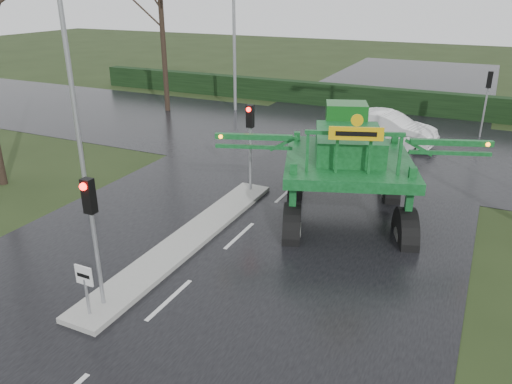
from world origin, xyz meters
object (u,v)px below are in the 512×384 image
at_px(traffic_signal_mid, 250,130).
at_px(street_light_left_near, 70,32).
at_px(white_sedan, 385,143).
at_px(traffic_signal_near, 91,216).
at_px(street_light_left_far, 238,15).
at_px(crop_sprayer, 294,161).
at_px(traffic_signal_far, 488,89).
at_px(keep_left_sign, 85,282).

height_order(traffic_signal_mid, street_light_left_near, street_light_left_near).
bearing_deg(white_sedan, traffic_signal_near, 178.11).
distance_m(street_light_left_far, white_sedan, 12.39).
bearing_deg(traffic_signal_near, street_light_left_near, 134.53).
bearing_deg(street_light_left_far, traffic_signal_near, -71.83).
bearing_deg(white_sedan, street_light_left_near, 144.86).
bearing_deg(crop_sprayer, traffic_signal_mid, 120.04).
height_order(traffic_signal_near, street_light_left_near, street_light_left_near).
height_order(traffic_signal_near, traffic_signal_mid, same).
xyz_separation_m(traffic_signal_near, traffic_signal_mid, (0.00, 8.50, 0.00)).
height_order(street_light_left_far, crop_sprayer, street_light_left_far).
relative_size(street_light_left_near, street_light_left_far, 1.00).
relative_size(traffic_signal_near, traffic_signal_far, 1.00).
distance_m(traffic_signal_near, traffic_signal_mid, 8.50).
bearing_deg(traffic_signal_mid, traffic_signal_near, -90.00).
bearing_deg(street_light_left_near, white_sedan, 45.82).
bearing_deg(traffic_signal_mid, traffic_signal_far, 58.07).
distance_m(street_light_left_near, white_sedan, 15.94).
relative_size(keep_left_sign, street_light_left_near, 0.14).
xyz_separation_m(keep_left_sign, traffic_signal_far, (7.80, 21.51, 1.53)).
height_order(traffic_signal_mid, white_sedan, traffic_signal_mid).
relative_size(traffic_signal_far, white_sedan, 0.71).
height_order(street_light_left_far, white_sedan, street_light_left_far).
relative_size(traffic_signal_mid, traffic_signal_far, 1.00).
height_order(keep_left_sign, street_light_left_far, street_light_left_far).
relative_size(traffic_signal_mid, street_light_left_far, 0.35).
xyz_separation_m(traffic_signal_far, crop_sprayer, (-5.12, -14.81, -0.17)).
distance_m(traffic_signal_far, street_light_left_near, 20.58).
bearing_deg(street_light_left_far, street_light_left_near, -90.00).
bearing_deg(traffic_signal_far, street_light_left_far, 0.03).
bearing_deg(traffic_signal_far, keep_left_sign, 70.07).
height_order(traffic_signal_far, crop_sprayer, crop_sprayer).
height_order(traffic_signal_far, street_light_left_far, street_light_left_far).
bearing_deg(street_light_left_near, keep_left_sign, -47.41).
bearing_deg(traffic_signal_mid, street_light_left_far, 118.86).
bearing_deg(crop_sprayer, traffic_signal_near, -132.72).
xyz_separation_m(keep_left_sign, street_light_left_far, (-6.89, 21.50, 4.93)).
relative_size(street_light_left_far, crop_sprayer, 1.15).
relative_size(traffic_signal_near, crop_sprayer, 0.40).
distance_m(traffic_signal_mid, traffic_signal_far, 14.75).
bearing_deg(crop_sprayer, street_light_left_far, 103.52).
xyz_separation_m(traffic_signal_far, street_light_left_far, (-14.69, -0.01, 3.40)).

